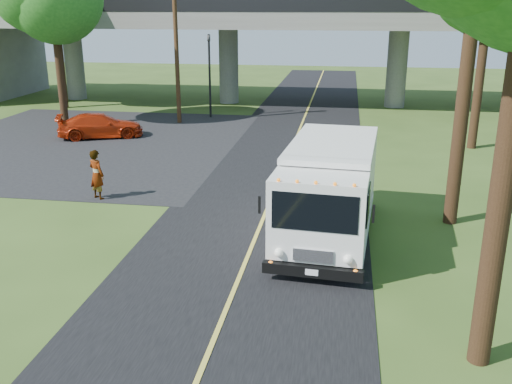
% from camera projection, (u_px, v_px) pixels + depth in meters
% --- Properties ---
extents(ground, '(120.00, 120.00, 0.00)m').
position_uv_depth(ground, '(204.00, 364.00, 11.52)').
color(ground, '#324A1A').
rests_on(ground, ground).
extents(road, '(7.00, 90.00, 0.02)m').
position_uv_depth(road, '(270.00, 203.00, 20.90)').
color(road, black).
rests_on(road, ground).
extents(parking_lot, '(16.00, 18.00, 0.01)m').
position_uv_depth(parking_lot, '(83.00, 143.00, 30.04)').
color(parking_lot, black).
rests_on(parking_lot, ground).
extents(lane_line, '(0.12, 90.00, 0.01)m').
position_uv_depth(lane_line, '(270.00, 202.00, 20.90)').
color(lane_line, gold).
rests_on(lane_line, road).
extents(overpass, '(54.00, 10.00, 7.30)m').
position_uv_depth(overpass, '(312.00, 40.00, 40.13)').
color(overpass, slate).
rests_on(overpass, ground).
extents(traffic_signal, '(0.18, 0.22, 5.20)m').
position_uv_depth(traffic_signal, '(209.00, 67.00, 35.81)').
color(traffic_signal, black).
rests_on(traffic_signal, ground).
extents(utility_pole, '(1.60, 0.26, 9.00)m').
position_uv_depth(utility_pole, '(176.00, 46.00, 33.72)').
color(utility_pole, '#472D19').
rests_on(utility_pole, ground).
extents(step_van, '(3.11, 7.14, 2.92)m').
position_uv_depth(step_van, '(329.00, 188.00, 17.39)').
color(step_van, white).
rests_on(step_van, ground).
extents(red_sedan, '(4.88, 3.43, 1.31)m').
position_uv_depth(red_sedan, '(100.00, 126.00, 31.04)').
color(red_sedan, '#A5240A').
rests_on(red_sedan, ground).
extents(pedestrian, '(0.82, 0.73, 1.88)m').
position_uv_depth(pedestrian, '(97.00, 175.00, 21.07)').
color(pedestrian, gray).
rests_on(pedestrian, ground).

